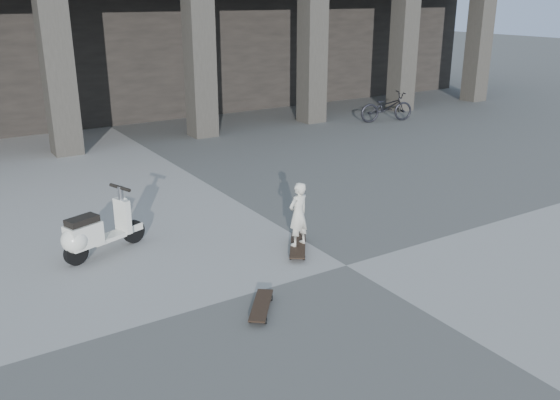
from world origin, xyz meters
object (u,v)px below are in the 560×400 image
skateboard_spare (261,306)px  child (298,214)px  longboard (298,246)px  scooter (91,234)px  bicycle (387,107)px

skateboard_spare → child: bearing=-9.1°
longboard → scooter: 3.00m
longboard → child: bearing=-130.8°
child → bicycle: bearing=-152.0°
scooter → longboard: bearing=-46.4°
skateboard_spare → child: child is taller
skateboard_spare → child: (1.37, 1.26, 0.51)m
longboard → child: (0.00, -0.00, 0.50)m
longboard → bicycle: (7.55, 6.50, 0.36)m
child → bicycle: (7.55, 6.50, -0.14)m
skateboard_spare → scooter: (-1.28, 2.61, 0.31)m
scooter → bicycle: scooter is taller
scooter → child: bearing=-46.4°
child → bicycle: 9.97m
longboard → skateboard_spare: 1.86m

